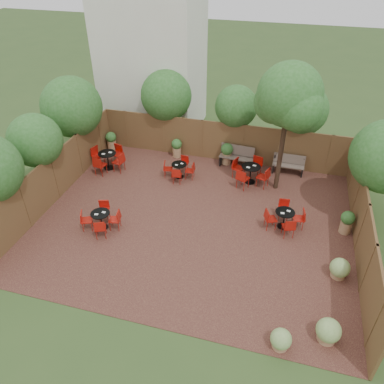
# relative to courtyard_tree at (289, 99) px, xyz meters

# --- Properties ---
(ground) EXTENTS (80.00, 80.00, 0.00)m
(ground) POSITION_rel_courtyard_tree_xyz_m (-2.86, -3.18, -4.11)
(ground) COLOR #354F23
(ground) RESTS_ON ground
(courtyard_paving) EXTENTS (12.00, 10.00, 0.02)m
(courtyard_paving) POSITION_rel_courtyard_tree_xyz_m (-2.86, -3.18, -4.10)
(courtyard_paving) COLOR #3D1B19
(courtyard_paving) RESTS_ON ground
(fence_back) EXTENTS (12.00, 0.08, 2.00)m
(fence_back) POSITION_rel_courtyard_tree_xyz_m (-2.86, 1.82, -3.11)
(fence_back) COLOR brown
(fence_back) RESTS_ON ground
(fence_left) EXTENTS (0.08, 10.00, 2.00)m
(fence_left) POSITION_rel_courtyard_tree_xyz_m (-8.86, -3.18, -3.11)
(fence_left) COLOR brown
(fence_left) RESTS_ON ground
(fence_right) EXTENTS (0.08, 10.00, 2.00)m
(fence_right) POSITION_rel_courtyard_tree_xyz_m (3.14, -3.18, -3.11)
(fence_right) COLOR brown
(fence_right) RESTS_ON ground
(neighbour_building) EXTENTS (5.00, 4.00, 8.00)m
(neighbour_building) POSITION_rel_courtyard_tree_xyz_m (-7.36, 4.82, -0.11)
(neighbour_building) COLOR silver
(neighbour_building) RESTS_ON ground
(overhang_foliage) EXTENTS (15.93, 10.71, 2.76)m
(overhang_foliage) POSITION_rel_courtyard_tree_xyz_m (-4.53, -0.50, -1.36)
(overhang_foliage) COLOR #265A1D
(overhang_foliage) RESTS_ON ground
(courtyard_tree) EXTENTS (2.70, 2.60, 5.52)m
(courtyard_tree) POSITION_rel_courtyard_tree_xyz_m (0.00, 0.00, 0.00)
(courtyard_tree) COLOR black
(courtyard_tree) RESTS_ON courtyard_paving
(park_bench_left) EXTENTS (1.67, 0.67, 1.01)m
(park_bench_left) POSITION_rel_courtyard_tree_xyz_m (-2.02, 1.45, -3.57)
(park_bench_left) COLOR brown
(park_bench_left) RESTS_ON courtyard_paving
(park_bench_right) EXTENTS (1.46, 0.49, 0.90)m
(park_bench_right) POSITION_rel_courtyard_tree_xyz_m (0.42, 1.44, -3.62)
(park_bench_right) COLOR brown
(park_bench_right) RESTS_ON courtyard_paving
(bistro_tables) EXTENTS (10.02, 6.32, 0.95)m
(bistro_tables) POSITION_rel_courtyard_tree_xyz_m (-3.87, -1.33, -3.64)
(bistro_tables) COLOR black
(bistro_tables) RESTS_ON courtyard_paving
(planters) EXTENTS (11.82, 4.39, 1.06)m
(planters) POSITION_rel_courtyard_tree_xyz_m (-3.42, 0.63, -3.55)
(planters) COLOR #99724C
(planters) RESTS_ON courtyard_paving
(low_shrubs) EXTENTS (2.25, 3.74, 0.75)m
(low_shrubs) POSITION_rel_courtyard_tree_xyz_m (1.90, -6.53, -3.75)
(low_shrubs) COLOR #99724C
(low_shrubs) RESTS_ON courtyard_paving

